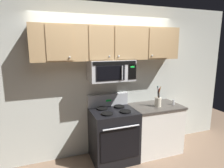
# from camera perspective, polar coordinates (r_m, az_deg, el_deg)

# --- Properties ---
(back_wall) EXTENTS (5.20, 0.10, 2.70)m
(back_wall) POSITION_cam_1_polar(r_m,az_deg,el_deg) (3.53, -1.67, 0.90)
(back_wall) COLOR silver
(back_wall) RESTS_ON ground_plane
(stove_range) EXTENTS (0.76, 0.69, 1.12)m
(stove_range) POSITION_cam_1_polar(r_m,az_deg,el_deg) (3.48, 0.39, -14.60)
(stove_range) COLOR black
(stove_range) RESTS_ON ground_plane
(over_range_microwave) EXTENTS (0.76, 0.43, 0.35)m
(over_range_microwave) POSITION_cam_1_polar(r_m,az_deg,el_deg) (3.26, -0.31, 4.04)
(over_range_microwave) COLOR #B7BABF
(upper_cabinets) EXTENTS (2.50, 0.36, 0.55)m
(upper_cabinets) POSITION_cam_1_polar(r_m,az_deg,el_deg) (3.27, -0.50, 11.96)
(upper_cabinets) COLOR tan
(counter_segment) EXTENTS (0.93, 0.65, 0.90)m
(counter_segment) POSITION_cam_1_polar(r_m,az_deg,el_deg) (3.84, 12.48, -12.57)
(counter_segment) COLOR white
(counter_segment) RESTS_ON ground_plane
(utensil_crock_cream) EXTENTS (0.12, 0.12, 0.38)m
(utensil_crock_cream) POSITION_cam_1_polar(r_m,az_deg,el_deg) (3.59, 13.45, -4.82)
(utensil_crock_cream) COLOR beige
(utensil_crock_cream) RESTS_ON counter_segment
(salt_shaker) EXTENTS (0.05, 0.05, 0.10)m
(salt_shaker) POSITION_cam_1_polar(r_m,az_deg,el_deg) (3.78, 17.65, -5.21)
(salt_shaker) COLOR white
(salt_shaker) RESTS_ON counter_segment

